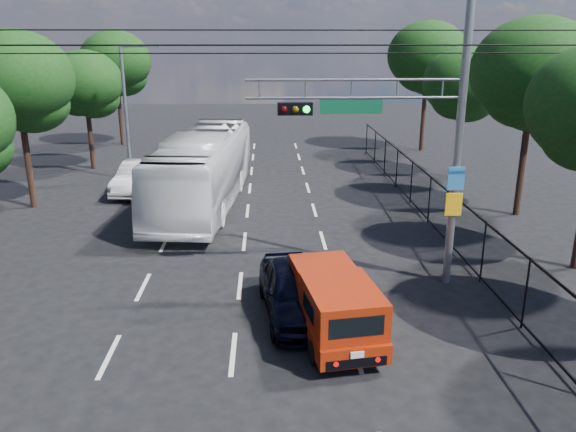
{
  "coord_description": "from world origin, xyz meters",
  "views": [
    {
      "loc": [
        0.87,
        -8.1,
        7.33
      ],
      "look_at": [
        1.43,
        6.26,
        2.8
      ],
      "focal_mm": 35.0,
      "sensor_mm": 36.0,
      "label": 1
    }
  ],
  "objects_px": {
    "navy_hatchback": "(295,290)",
    "signal_mast": "(419,116)",
    "red_pickup": "(332,302)",
    "white_bus": "(203,169)",
    "white_van": "(139,177)"
  },
  "relations": [
    {
      "from": "navy_hatchback",
      "to": "signal_mast",
      "type": "bearing_deg",
      "value": 21.81
    },
    {
      "from": "navy_hatchback",
      "to": "red_pickup",
      "type": "bearing_deg",
      "value": -58.4
    },
    {
      "from": "signal_mast",
      "to": "red_pickup",
      "type": "distance_m",
      "value": 6.02
    },
    {
      "from": "navy_hatchback",
      "to": "white_bus",
      "type": "height_order",
      "value": "white_bus"
    },
    {
      "from": "signal_mast",
      "to": "red_pickup",
      "type": "xyz_separation_m",
      "value": [
        -2.77,
        -3.12,
        -4.33
      ]
    },
    {
      "from": "signal_mast",
      "to": "white_van",
      "type": "relative_size",
      "value": 2.03
    },
    {
      "from": "navy_hatchback",
      "to": "white_bus",
      "type": "xyz_separation_m",
      "value": [
        -3.61,
        11.02,
        0.95
      ]
    },
    {
      "from": "signal_mast",
      "to": "red_pickup",
      "type": "height_order",
      "value": "signal_mast"
    },
    {
      "from": "red_pickup",
      "to": "signal_mast",
      "type": "bearing_deg",
      "value": 48.41
    },
    {
      "from": "white_bus",
      "to": "white_van",
      "type": "bearing_deg",
      "value": 150.02
    },
    {
      "from": "red_pickup",
      "to": "navy_hatchback",
      "type": "height_order",
      "value": "red_pickup"
    },
    {
      "from": "signal_mast",
      "to": "navy_hatchback",
      "type": "bearing_deg",
      "value": -151.65
    },
    {
      "from": "navy_hatchback",
      "to": "white_van",
      "type": "distance_m",
      "value": 15.25
    },
    {
      "from": "signal_mast",
      "to": "navy_hatchback",
      "type": "xyz_separation_m",
      "value": [
        -3.67,
        -1.98,
        -4.51
      ]
    },
    {
      "from": "signal_mast",
      "to": "white_bus",
      "type": "relative_size",
      "value": 0.79
    }
  ]
}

